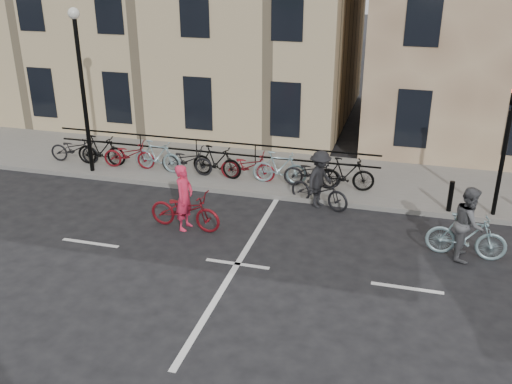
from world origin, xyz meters
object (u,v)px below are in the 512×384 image
(lamp_post, at_px, (81,72))
(cyclist_dark, at_px, (320,185))
(cyclist_grey, at_px, (467,230))
(traffic_light, at_px, (507,136))
(cyclist_pink, at_px, (185,207))

(lamp_post, height_order, cyclist_dark, lamp_post)
(lamp_post, relative_size, cyclist_dark, 2.58)
(cyclist_grey, distance_m, cyclist_dark, 4.48)
(traffic_light, bearing_deg, cyclist_dark, -174.85)
(cyclist_pink, xyz_separation_m, cyclist_dark, (3.26, 2.42, 0.05))
(traffic_light, height_order, lamp_post, lamp_post)
(cyclist_grey, bearing_deg, cyclist_dark, 66.19)
(traffic_light, bearing_deg, lamp_post, 179.73)
(cyclist_pink, bearing_deg, cyclist_dark, -48.55)
(lamp_post, height_order, cyclist_pink, lamp_post)
(cyclist_pink, bearing_deg, traffic_light, -65.78)
(lamp_post, xyz_separation_m, cyclist_dark, (7.82, -0.50, -2.81))
(traffic_light, relative_size, cyclist_pink, 1.85)
(lamp_post, bearing_deg, cyclist_grey, -12.20)
(lamp_post, xyz_separation_m, cyclist_grey, (11.79, -2.55, -2.74))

